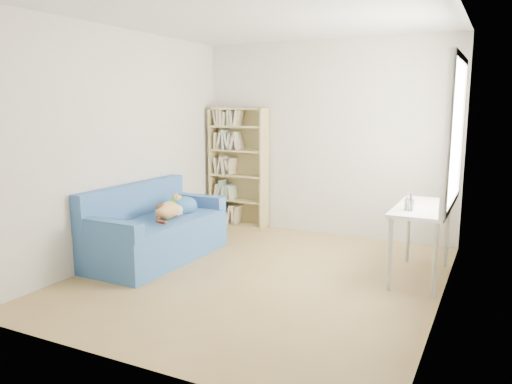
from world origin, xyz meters
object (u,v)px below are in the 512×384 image
bookshelf (239,172)px  desk (422,214)px  sofa (156,231)px  pen_cup (409,204)px

bookshelf → desk: bearing=-23.0°
sofa → bookshelf: size_ratio=1.02×
sofa → pen_cup: size_ratio=9.80×
bookshelf → desk: 2.97m
sofa → desk: (2.83, 0.66, 0.34)m
sofa → bookshelf: bookshelf is taller
pen_cup → desk: bearing=70.7°
sofa → pen_cup: bearing=9.3°
bookshelf → pen_cup: (2.64, -1.42, 0.02)m
bookshelf → pen_cup: bookshelf is taller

